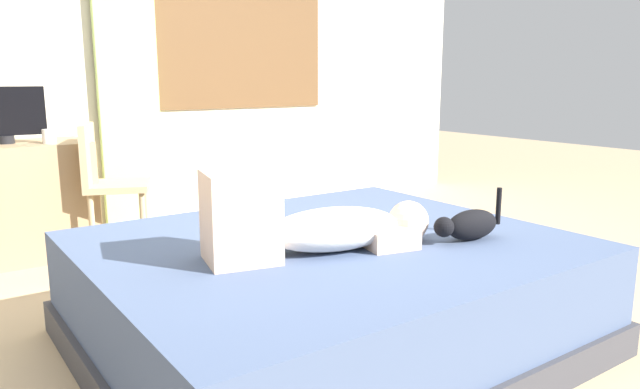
# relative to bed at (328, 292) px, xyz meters

# --- Properties ---
(ground_plane) EXTENTS (16.00, 16.00, 0.00)m
(ground_plane) POSITION_rel_bed_xyz_m (0.09, 0.07, -0.23)
(ground_plane) COLOR tan
(back_wall_with_window) EXTENTS (6.40, 0.14, 2.90)m
(back_wall_with_window) POSITION_rel_bed_xyz_m (0.12, 2.55, 1.22)
(back_wall_with_window) COLOR beige
(back_wall_with_window) RESTS_ON ground
(bed) EXTENTS (1.98, 1.70, 0.47)m
(bed) POSITION_rel_bed_xyz_m (0.00, 0.00, 0.00)
(bed) COLOR #38383D
(bed) RESTS_ON ground
(person_lying) EXTENTS (0.94, 0.44, 0.34)m
(person_lying) POSITION_rel_bed_xyz_m (-0.16, -0.12, 0.35)
(person_lying) COLOR silver
(person_lying) RESTS_ON bed
(cat) EXTENTS (0.36, 0.14, 0.21)m
(cat) POSITION_rel_bed_xyz_m (0.47, -0.35, 0.31)
(cat) COLOR black
(cat) RESTS_ON bed
(desk) EXTENTS (0.90, 0.56, 0.74)m
(desk) POSITION_rel_bed_xyz_m (-0.89, 2.15, 0.14)
(desk) COLOR #997A56
(desk) RESTS_ON ground
(tv_monitor) EXTENTS (0.48, 0.10, 0.35)m
(tv_monitor) POSITION_rel_bed_xyz_m (-0.91, 2.15, 0.69)
(tv_monitor) COLOR black
(tv_monitor) RESTS_ON desk
(cup) EXTENTS (0.08, 0.08, 0.09)m
(cup) POSITION_rel_bed_xyz_m (-0.68, 2.02, 0.55)
(cup) COLOR white
(cup) RESTS_ON desk
(chair_by_desk) EXTENTS (0.50, 0.50, 0.86)m
(chair_by_desk) POSITION_rel_bed_xyz_m (-0.40, 1.86, 0.28)
(chair_by_desk) COLOR tan
(chair_by_desk) RESTS_ON ground
(curtain_left) EXTENTS (0.44, 0.06, 2.48)m
(curtain_left) POSITION_rel_bed_xyz_m (-0.04, 2.43, 1.01)
(curtain_left) COLOR #ADCC75
(curtain_left) RESTS_ON ground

